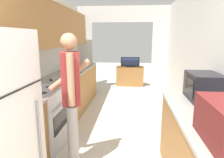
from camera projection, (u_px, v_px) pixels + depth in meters
The scene contains 11 objects.
wall_left at pixel (37, 44), 3.30m from camera, with size 0.38×7.55×2.50m.
wall_right at pixel (212, 66), 2.66m from camera, with size 0.06×7.55×2.50m.
wall_far_with_doorway at pixel (122, 43), 5.87m from camera, with size 3.06×0.06×2.50m.
counter_left at pixel (70, 93), 4.32m from camera, with size 0.62×3.83×0.90m.
range_oven at pixel (40, 119), 2.91m from camera, with size 0.66×0.78×1.04m.
person at pixel (71, 99), 2.39m from camera, with size 0.53×0.45×1.68m.
microwave at pixel (203, 87), 2.34m from camera, with size 0.35×0.50×0.32m.
book_stack at pixel (213, 112), 1.88m from camera, with size 0.26×0.33×0.09m.
tv_cabinet at pixel (130, 76), 6.81m from camera, with size 0.90×0.42×0.66m.
television at pixel (130, 62), 6.67m from camera, with size 0.62×0.16×0.32m.
knife at pixel (52, 79), 3.48m from camera, with size 0.17×0.32×0.02m.
Camera 1 is at (0.29, -0.79, 1.63)m, focal length 32.00 mm.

